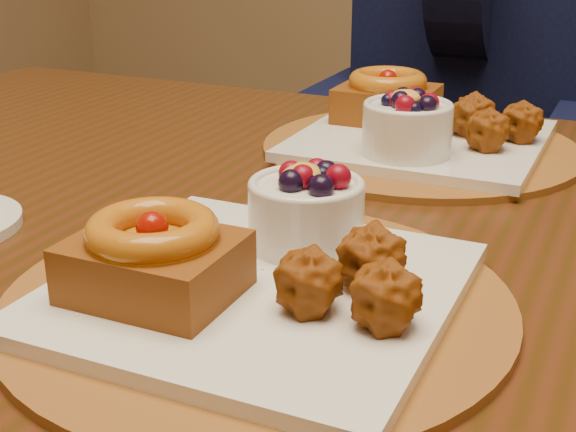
% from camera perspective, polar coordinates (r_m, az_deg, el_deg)
% --- Properties ---
extents(dining_table, '(1.60, 0.90, 0.76)m').
position_cam_1_polar(dining_table, '(0.82, 4.85, -4.65)').
color(dining_table, '#3A220A').
rests_on(dining_table, ground).
extents(place_setting_near, '(0.38, 0.38, 0.09)m').
position_cam_1_polar(place_setting_near, '(0.59, -2.24, -3.84)').
color(place_setting_near, brown).
rests_on(place_setting_near, dining_table).
extents(place_setting_far, '(0.38, 0.38, 0.09)m').
position_cam_1_polar(place_setting_far, '(0.97, 9.18, 6.15)').
color(place_setting_far, brown).
rests_on(place_setting_far, dining_table).
extents(diner, '(0.47, 0.47, 0.77)m').
position_cam_1_polar(diner, '(1.45, 13.10, 12.45)').
color(diner, black).
rests_on(diner, ground).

